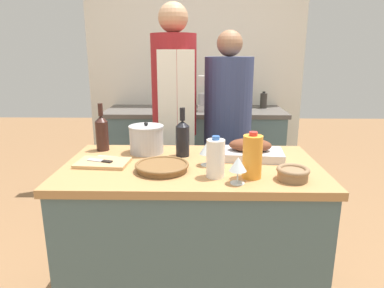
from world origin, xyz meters
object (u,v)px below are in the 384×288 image
at_px(wicker_basket, 162,167).
at_px(person_cook_guest, 227,129).
at_px(condiment_bottle_short, 185,100).
at_px(condiment_bottle_extra, 247,99).
at_px(mixing_bowl, 293,173).
at_px(cutting_board, 103,163).
at_px(wine_glass_left, 207,149).
at_px(wine_glass_right, 238,165).
at_px(condiment_bottle_tall, 264,101).
at_px(wine_bottle_green, 183,137).
at_px(person_cook_aproned, 175,116).
at_px(milk_jug, 216,158).
at_px(juice_jug, 252,157).
at_px(wine_bottle_dark, 102,132).
at_px(stock_pot, 147,139).
at_px(knife_chef, 115,158).
at_px(roasting_pan, 250,151).
at_px(stand_mixer, 208,97).
at_px(knife_paring, 101,161).

relative_size(wicker_basket, person_cook_guest, 0.17).
relative_size(condiment_bottle_short, condiment_bottle_extra, 1.01).
bearing_deg(person_cook_guest, mixing_bowl, -87.36).
relative_size(mixing_bowl, person_cook_guest, 0.09).
relative_size(cutting_board, wine_glass_left, 2.22).
bearing_deg(wine_glass_right, condiment_bottle_tall, 76.53).
relative_size(wine_bottle_green, person_cook_aproned, 0.15).
bearing_deg(milk_jug, condiment_bottle_tall, 73.24).
bearing_deg(condiment_bottle_tall, juice_jug, -101.85).
bearing_deg(milk_jug, wine_glass_right, -41.30).
distance_m(wine_bottle_green, wine_bottle_dark, 0.50).
distance_m(wine_glass_left, condiment_bottle_short, 1.58).
xyz_separation_m(stock_pot, knife_chef, (-0.16, -0.12, -0.08)).
bearing_deg(condiment_bottle_tall, knife_chef, -124.80).
bearing_deg(roasting_pan, stock_pot, 170.35).
height_order(juice_jug, stand_mixer, stand_mixer).
xyz_separation_m(roasting_pan, person_cook_guest, (-0.06, 0.76, -0.05)).
bearing_deg(cutting_board, juice_jug, -13.26).
bearing_deg(cutting_board, condiment_bottle_tall, 56.10).
xyz_separation_m(cutting_board, person_cook_guest, (0.73, 0.89, -0.01)).
bearing_deg(wine_bottle_green, condiment_bottle_tall, 64.55).
height_order(mixing_bowl, knife_chef, mixing_bowl).
xyz_separation_m(wine_glass_left, condiment_bottle_extra, (0.44, 1.68, 0.04)).
relative_size(condiment_bottle_extra, person_cook_aproned, 0.12).
bearing_deg(wine_bottle_green, wicker_basket, -109.76).
distance_m(condiment_bottle_short, person_cook_guest, 0.78).
distance_m(mixing_bowl, wine_glass_left, 0.45).
relative_size(juice_jug, person_cook_guest, 0.14).
distance_m(mixing_bowl, condiment_bottle_short, 1.86).
height_order(condiment_bottle_short, person_cook_aproned, person_cook_aproned).
height_order(wine_bottle_green, knife_paring, wine_bottle_green).
bearing_deg(stand_mixer, wine_glass_right, -87.05).
relative_size(wine_bottle_green, person_cook_guest, 0.17).
xyz_separation_m(person_cook_aproned, person_cook_guest, (0.40, 0.08, -0.12)).
distance_m(wine_bottle_green, stand_mixer, 1.39).
relative_size(stand_mixer, condiment_bottle_extra, 1.56).
xyz_separation_m(roasting_pan, wine_glass_left, (-0.24, -0.13, 0.05)).
relative_size(milk_jug, knife_paring, 1.40).
xyz_separation_m(knife_chef, condiment_bottle_tall, (1.12, 1.61, 0.10)).
height_order(knife_paring, condiment_bottle_extra, condiment_bottle_extra).
relative_size(wine_bottle_dark, knife_paring, 1.99).
bearing_deg(mixing_bowl, wine_bottle_green, 144.86).
bearing_deg(condiment_bottle_short, knife_chef, -103.21).
height_order(wine_bottle_dark, stand_mixer, stand_mixer).
bearing_deg(stand_mixer, condiment_bottle_tall, 17.61).
bearing_deg(mixing_bowl, milk_jug, 174.27).
relative_size(knife_paring, person_cook_guest, 0.09).
xyz_separation_m(wicker_basket, knife_paring, (-0.33, 0.09, -0.00)).
distance_m(wine_bottle_green, knife_chef, 0.40).
bearing_deg(mixing_bowl, knife_chef, 160.62).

